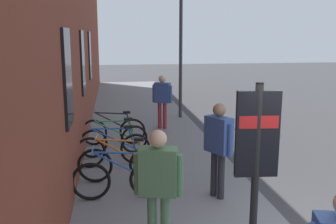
# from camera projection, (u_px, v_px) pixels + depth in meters

# --- Properties ---
(ground) EXTENTS (60.00, 60.00, 0.00)m
(ground) POSITION_uv_depth(u_px,v_px,m) (242.00, 141.00, 11.18)
(ground) COLOR #38383A
(sidewalk_pavement) EXTENTS (24.00, 3.50, 0.12)m
(sidewalk_pavement) POSITION_uv_depth(u_px,v_px,m) (143.00, 127.00, 12.71)
(sidewalk_pavement) COLOR slate
(sidewalk_pavement) RESTS_ON ground
(station_facade) EXTENTS (22.00, 0.65, 7.93)m
(station_facade) POSITION_uv_depth(u_px,v_px,m) (78.00, 8.00, 12.59)
(station_facade) COLOR brown
(station_facade) RESTS_ON ground
(bicycle_beside_lamp) EXTENTS (0.48, 1.77, 0.97)m
(bicycle_beside_lamp) POSITION_uv_depth(u_px,v_px,m) (121.00, 179.00, 6.90)
(bicycle_beside_lamp) COLOR black
(bicycle_beside_lamp) RESTS_ON sidewalk_pavement
(bicycle_under_window) EXTENTS (0.48, 1.77, 0.97)m
(bicycle_under_window) POSITION_uv_depth(u_px,v_px,m) (121.00, 164.00, 7.70)
(bicycle_under_window) COLOR black
(bicycle_under_window) RESTS_ON sidewalk_pavement
(bicycle_leaning_wall) EXTENTS (0.48, 1.76, 0.97)m
(bicycle_leaning_wall) POSITION_uv_depth(u_px,v_px,m) (113.00, 149.00, 8.68)
(bicycle_leaning_wall) COLOR black
(bicycle_leaning_wall) RESTS_ON sidewalk_pavement
(bicycle_by_door) EXTENTS (0.59, 1.73, 0.97)m
(bicycle_by_door) POSITION_uv_depth(u_px,v_px,m) (114.00, 140.00, 9.43)
(bicycle_by_door) COLOR black
(bicycle_by_door) RESTS_ON sidewalk_pavement
(bicycle_far_end) EXTENTS (0.48, 1.77, 0.97)m
(bicycle_far_end) POSITION_uv_depth(u_px,v_px,m) (114.00, 131.00, 10.35)
(bicycle_far_end) COLOR black
(bicycle_far_end) RESTS_ON sidewalk_pavement
(transit_info_sign) EXTENTS (0.13, 0.55, 2.40)m
(transit_info_sign) POSITION_uv_depth(u_px,v_px,m) (257.00, 146.00, 4.74)
(transit_info_sign) COLOR black
(transit_info_sign) RESTS_ON sidewalk_pavement
(pedestrian_near_bus) EXTENTS (0.60, 0.47, 1.77)m
(pedestrian_near_bus) POSITION_uv_depth(u_px,v_px,m) (218.00, 141.00, 6.85)
(pedestrian_near_bus) COLOR #26262D
(pedestrian_near_bus) RESTS_ON sidewalk_pavement
(pedestrian_by_facade) EXTENTS (0.37, 0.65, 1.76)m
(pedestrian_by_facade) POSITION_uv_depth(u_px,v_px,m) (158.00, 180.00, 5.04)
(pedestrian_by_facade) COLOR #4C724C
(pedestrian_by_facade) RESTS_ON sidewalk_pavement
(pedestrian_crossing_street) EXTENTS (0.44, 0.60, 1.72)m
(pedestrian_crossing_street) POSITION_uv_depth(u_px,v_px,m) (162.00, 96.00, 12.05)
(pedestrian_crossing_street) COLOR maroon
(pedestrian_crossing_street) RESTS_ON sidewalk_pavement
(street_lamp) EXTENTS (0.28, 0.28, 5.20)m
(street_lamp) POSITION_uv_depth(u_px,v_px,m) (181.00, 32.00, 13.28)
(street_lamp) COLOR #333338
(street_lamp) RESTS_ON sidewalk_pavement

